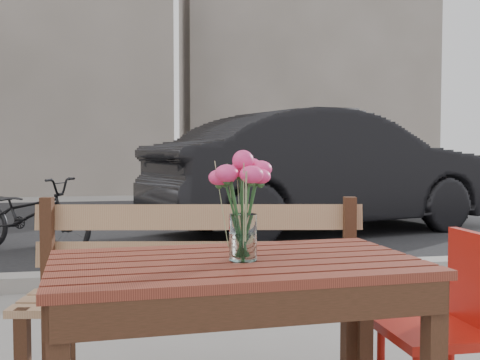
% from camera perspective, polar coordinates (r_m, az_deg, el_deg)
% --- Properties ---
extents(street, '(30.00, 8.12, 0.12)m').
position_cam_1_polar(street, '(7.04, -9.15, -5.84)').
color(street, black).
rests_on(street, ground).
extents(backdrop_buildings, '(15.50, 4.00, 8.00)m').
position_cam_1_polar(backdrop_buildings, '(16.48, -9.82, 11.67)').
color(backdrop_buildings, slate).
rests_on(backdrop_buildings, ground).
extents(main_table, '(1.24, 0.77, 0.74)m').
position_cam_1_polar(main_table, '(2.02, -0.39, -10.94)').
color(main_table, '#572016').
rests_on(main_table, ground).
extents(main_bench, '(1.52, 0.70, 0.91)m').
position_cam_1_polar(main_bench, '(2.64, -4.00, -9.12)').
color(main_bench, '#A37654').
rests_on(main_bench, ground).
extents(red_chair, '(0.39, 0.39, 0.78)m').
position_cam_1_polar(red_chair, '(2.54, 19.57, -12.16)').
color(red_chair, '#AA170E').
rests_on(red_chair, ground).
extents(main_vase, '(0.20, 0.20, 0.36)m').
position_cam_1_polar(main_vase, '(1.95, 0.28, -1.17)').
color(main_vase, white).
rests_on(main_vase, main_table).
extents(parked_car, '(5.09, 2.85, 1.59)m').
position_cam_1_polar(parked_car, '(8.08, 8.24, 0.75)').
color(parked_car, black).
rests_on(parked_car, ground).
extents(bicycle, '(1.60, 1.17, 0.80)m').
position_cam_1_polar(bicycle, '(6.84, -19.51, -3.09)').
color(bicycle, black).
rests_on(bicycle, ground).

